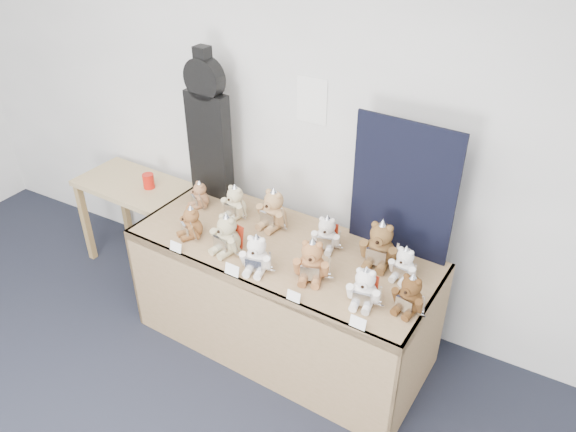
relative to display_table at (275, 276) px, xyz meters
The scene contains 22 objects.
room_shell 1.12m from the display_table, 98.61° to the left, with size 6.00×6.00×6.00m.
display_table is the anchor object (origin of this frame).
side_table 1.49m from the display_table, 167.44° to the left, with size 0.91×0.54×0.74m.
guitar_case 1.11m from the display_table, 151.19° to the left, with size 0.33×0.12×1.05m.
navy_board 0.95m from the display_table, 33.59° to the left, with size 0.63×0.02×0.84m, color black.
red_cup 1.35m from the display_table, 165.67° to the left, with size 0.08×0.08×0.11m, color red.
teddy_front_far_left 0.63m from the display_table, behind, with size 0.19×0.19×0.24m.
teddy_front_left 0.41m from the display_table, 157.36° to the right, with size 0.23×0.21×0.28m.
teddy_front_centre 0.33m from the display_table, 93.90° to the right, with size 0.22×0.19×0.26m.
teddy_front_right 0.43m from the display_table, 17.96° to the right, with size 0.24×0.22×0.29m.
teddy_front_far_right 0.72m from the display_table, 13.28° to the right, with size 0.22×0.19×0.26m.
teddy_front_end 0.92m from the display_table, ahead, with size 0.21×0.18×0.25m.
teddy_back_left 0.58m from the display_table, 152.17° to the left, with size 0.21×0.18×0.26m.
teddy_back_centre_left 0.42m from the display_table, 122.51° to the left, with size 0.24×0.21×0.30m.
teddy_back_centre_right 0.42m from the display_table, 41.32° to the left, with size 0.21×0.18×0.25m.
teddy_back_right 0.69m from the display_table, 20.84° to the left, with size 0.26×0.21×0.32m.
teddy_back_end 0.81m from the display_table, 12.07° to the left, with size 0.19×0.16×0.23m.
teddy_back_far_left 0.81m from the display_table, 162.81° to the left, with size 0.17×0.17×0.21m.
entry_card_a 0.64m from the display_table, 152.77° to the right, with size 0.09×0.00×0.06m, color white.
entry_card_b 0.38m from the display_table, 110.25° to the right, with size 0.10×0.00×0.07m, color white.
entry_card_c 0.49m from the display_table, 46.49° to the right, with size 0.08×0.00×0.06m, color white.
entry_card_d 0.80m from the display_table, 26.36° to the right, with size 0.09×0.00×0.06m, color white.
Camera 1 is at (1.75, -0.50, 2.85)m, focal length 35.00 mm.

